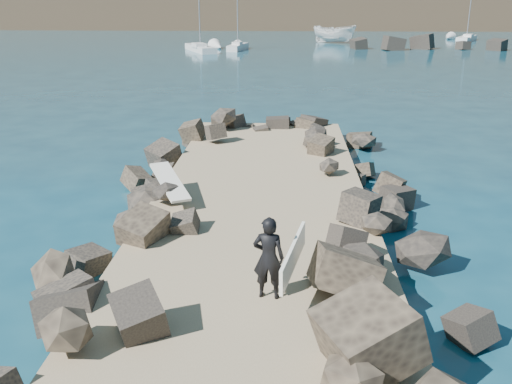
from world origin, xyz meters
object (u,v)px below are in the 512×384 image
(boat_imported, at_px, (334,34))
(surfer_with_board, at_px, (272,258))
(sailboat_b, at_px, (238,47))
(surfboard_resting, at_px, (170,186))

(boat_imported, relative_size, surfer_with_board, 3.12)
(boat_imported, distance_m, sailboat_b, 15.94)
(sailboat_b, bearing_deg, surfboard_resting, -87.26)
(sailboat_b, bearing_deg, surfer_with_board, -84.60)
(surfboard_resting, height_order, surfer_with_board, surfer_with_board)
(surfboard_resting, distance_m, surfer_with_board, 5.97)
(surfboard_resting, bearing_deg, sailboat_b, 65.14)
(surfboard_resting, distance_m, sailboat_b, 52.67)
(surfboard_resting, relative_size, sailboat_b, 0.31)
(boat_imported, bearing_deg, sailboat_b, 161.35)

